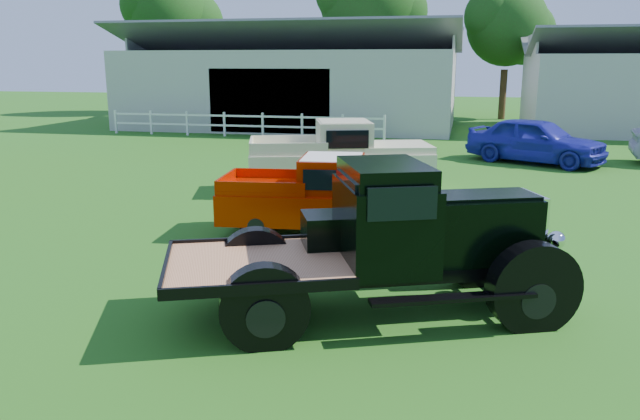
% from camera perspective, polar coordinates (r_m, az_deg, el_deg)
% --- Properties ---
extents(ground, '(120.00, 120.00, 0.00)m').
position_cam_1_polar(ground, '(10.36, -2.58, -7.11)').
color(ground, '#24651A').
extents(shed_left, '(18.80, 10.20, 5.60)m').
position_cam_1_polar(shed_left, '(36.64, -2.37, 12.09)').
color(shed_left, '#A6A6A6').
rests_on(shed_left, ground).
extents(fence_rail, '(14.20, 0.16, 1.20)m').
position_cam_1_polar(fence_rail, '(31.35, -7.02, 7.76)').
color(fence_rail, white).
rests_on(fence_rail, ground).
extents(tree_a, '(6.30, 6.30, 10.50)m').
position_cam_1_polar(tree_a, '(47.13, -13.52, 15.01)').
color(tree_a, '#1C3210').
rests_on(tree_a, ground).
extents(tree_b, '(6.90, 6.90, 11.50)m').
position_cam_1_polar(tree_b, '(43.90, 4.39, 16.13)').
color(tree_b, '#1C3210').
rests_on(tree_b, ground).
extents(tree_c, '(5.40, 5.40, 9.00)m').
position_cam_1_polar(tree_c, '(42.42, 16.63, 14.04)').
color(tree_c, '#1C3210').
rests_on(tree_c, ground).
extents(vintage_flatbed, '(6.09, 4.21, 2.24)m').
position_cam_1_polar(vintage_flatbed, '(9.04, 5.15, -2.74)').
color(vintage_flatbed, black).
rests_on(vintage_flatbed, ground).
extents(red_pickup, '(4.86, 2.29, 1.71)m').
position_cam_1_polar(red_pickup, '(13.26, 0.72, 1.34)').
color(red_pickup, '#AB1800').
rests_on(red_pickup, ground).
extents(white_pickup, '(5.73, 3.57, 1.97)m').
position_cam_1_polar(white_pickup, '(17.91, 1.83, 4.90)').
color(white_pickup, beige).
rests_on(white_pickup, ground).
extents(misc_car_blue, '(5.26, 4.07, 1.67)m').
position_cam_1_polar(misc_car_blue, '(24.16, 19.14, 6.03)').
color(misc_car_blue, '#2123A0').
rests_on(misc_car_blue, ground).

